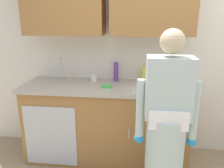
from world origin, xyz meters
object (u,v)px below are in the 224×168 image
sink (61,85)px  sponge (106,86)px  bottle_dish_liquid (144,74)px  cup_by_sink (94,78)px  person_at_sink (165,136)px  bottle_soap (116,72)px  bottle_water_tall (180,74)px  knife_on_counter (134,90)px

sink → sponge: sink is taller
sink → bottle_dish_liquid: sink is taller
cup_by_sink → bottle_dish_liquid: bearing=2.8°
sink → person_at_sink: (1.16, -0.69, -0.23)m
bottle_soap → bottle_dish_liquid: bearing=0.4°
sponge → bottle_soap: bearing=73.6°
bottle_water_tall → cup_by_sink: 1.05m
bottle_water_tall → sponge: bearing=-159.6°
person_at_sink → cup_by_sink: 1.19m
bottle_dish_liquid → knife_on_counter: bottle_dish_liquid is taller
bottle_water_tall → cup_by_sink: (-1.05, -0.07, -0.06)m
bottle_dish_liquid → sponge: bottle_dish_liquid is taller
sink → bottle_water_tall: (1.41, 0.22, 0.11)m
cup_by_sink → knife_on_counter: cup_by_sink is taller
bottle_soap → sponge: bearing=-106.4°
sink → bottle_water_tall: bearing=8.8°
knife_on_counter → sponge: bearing=77.2°
bottle_water_tall → bottle_soap: size_ratio=0.83×
person_at_sink → cup_by_sink: (-0.80, 0.84, 0.29)m
sink → person_at_sink: 1.37m
person_at_sink → cup_by_sink: person_at_sink is taller
sink → bottle_dish_liquid: bearing=10.5°
sponge → cup_by_sink: bearing=127.4°
sink → sponge: 0.57m
sink → bottle_soap: size_ratio=2.15×
bottle_dish_liquid → knife_on_counter: (-0.12, -0.35, -0.10)m
bottle_water_tall → knife_on_counter: bottle_water_tall is taller
bottle_water_tall → sponge: 0.92m
sink → bottle_soap: (0.64, 0.18, 0.13)m
bottle_dish_liquid → bottle_water_tall: 0.43m
knife_on_counter → sponge: 0.32m
bottle_soap → cup_by_sink: 0.29m
bottle_dish_liquid → bottle_soap: bottle_soap is taller
person_at_sink → bottle_soap: bearing=121.1°
cup_by_sink → sponge: cup_by_sink is taller
person_at_sink → bottle_water_tall: 1.00m
bottle_dish_liquid → cup_by_sink: bottle_dish_liquid is taller
person_at_sink → bottle_soap: (-0.52, 0.87, 0.36)m
cup_by_sink → knife_on_counter: (0.50, -0.32, -0.04)m
sink → cup_by_sink: size_ratio=6.16×
person_at_sink → sponge: bearing=135.8°
person_at_sink → knife_on_counter: (-0.30, 0.52, 0.25)m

